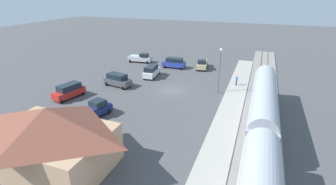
{
  "coord_description": "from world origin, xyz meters",
  "views": [
    {
      "loc": [
        -12.84,
        36.18,
        15.52
      ],
      "look_at": [
        -0.4,
        3.3,
        1.0
      ],
      "focal_mm": 26.5,
      "sensor_mm": 36.0,
      "label": 1
    }
  ],
  "objects_px": {
    "pedestrian_on_platform": "(237,80)",
    "suv_white": "(151,71)",
    "pickup_tan": "(202,64)",
    "light_pole_near_platform": "(220,65)",
    "pickup_silver": "(140,58)",
    "suv_charcoal": "(118,80)",
    "station_building": "(50,137)",
    "suv_blue": "(174,63)",
    "suv_red": "(69,91)",
    "pickup_navy": "(93,110)"
  },
  "relations": [
    {
      "from": "pickup_navy",
      "to": "light_pole_near_platform",
      "type": "xyz_separation_m",
      "value": [
        -13.78,
        -14.28,
        3.64
      ]
    },
    {
      "from": "suv_charcoal",
      "to": "pickup_navy",
      "type": "bearing_deg",
      "value": 105.58
    },
    {
      "from": "pickup_navy",
      "to": "suv_white",
      "type": "xyz_separation_m",
      "value": [
        -0.3,
        -17.88,
        0.12
      ]
    },
    {
      "from": "pedestrian_on_platform",
      "to": "suv_white",
      "type": "relative_size",
      "value": 0.34
    },
    {
      "from": "suv_blue",
      "to": "suv_charcoal",
      "type": "bearing_deg",
      "value": 68.41
    },
    {
      "from": "suv_blue",
      "to": "light_pole_near_platform",
      "type": "bearing_deg",
      "value": 136.38
    },
    {
      "from": "suv_blue",
      "to": "pickup_tan",
      "type": "distance_m",
      "value": 6.03
    },
    {
      "from": "suv_white",
      "to": "pickup_tan",
      "type": "distance_m",
      "value": 11.94
    },
    {
      "from": "station_building",
      "to": "pickup_tan",
      "type": "relative_size",
      "value": 2.04
    },
    {
      "from": "pedestrian_on_platform",
      "to": "pickup_silver",
      "type": "height_order",
      "value": "pickup_silver"
    },
    {
      "from": "pedestrian_on_platform",
      "to": "light_pole_near_platform",
      "type": "distance_m",
      "value": 5.71
    },
    {
      "from": "pickup_tan",
      "to": "light_pole_near_platform",
      "type": "height_order",
      "value": "light_pole_near_platform"
    },
    {
      "from": "station_building",
      "to": "pickup_silver",
      "type": "height_order",
      "value": "station_building"
    },
    {
      "from": "suv_red",
      "to": "pickup_navy",
      "type": "bearing_deg",
      "value": 150.92
    },
    {
      "from": "suv_blue",
      "to": "suv_red",
      "type": "relative_size",
      "value": 0.94
    },
    {
      "from": "pickup_tan",
      "to": "station_building",
      "type": "bearing_deg",
      "value": 81.32
    },
    {
      "from": "pickup_navy",
      "to": "pickup_silver",
      "type": "distance_m",
      "value": 27.38
    },
    {
      "from": "pickup_tan",
      "to": "light_pole_near_platform",
      "type": "xyz_separation_m",
      "value": [
        -5.66,
        12.62,
        3.64
      ]
    },
    {
      "from": "light_pole_near_platform",
      "to": "pickup_silver",
      "type": "bearing_deg",
      "value": -31.42
    },
    {
      "from": "pickup_tan",
      "to": "pickup_silver",
      "type": "relative_size",
      "value": 1.02
    },
    {
      "from": "suv_red",
      "to": "pickup_tan",
      "type": "bearing_deg",
      "value": -124.46
    },
    {
      "from": "pickup_silver",
      "to": "suv_charcoal",
      "type": "bearing_deg",
      "value": 102.05
    },
    {
      "from": "suv_blue",
      "to": "suv_charcoal",
      "type": "xyz_separation_m",
      "value": [
        5.5,
        13.89,
        0.0
      ]
    },
    {
      "from": "suv_charcoal",
      "to": "light_pole_near_platform",
      "type": "relative_size",
      "value": 0.7
    },
    {
      "from": "suv_blue",
      "to": "pedestrian_on_platform",
      "type": "bearing_deg",
      "value": 153.25
    },
    {
      "from": "suv_blue",
      "to": "suv_white",
      "type": "xyz_separation_m",
      "value": [
        2.05,
        7.29,
        0.0
      ]
    },
    {
      "from": "pedestrian_on_platform",
      "to": "suv_white",
      "type": "bearing_deg",
      "value": 1.03
    },
    {
      "from": "station_building",
      "to": "light_pole_near_platform",
      "type": "distance_m",
      "value": 26.25
    },
    {
      "from": "suv_red",
      "to": "light_pole_near_platform",
      "type": "xyz_separation_m",
      "value": [
        -21.26,
        -10.12,
        3.52
      ]
    },
    {
      "from": "suv_charcoal",
      "to": "light_pole_near_platform",
      "type": "xyz_separation_m",
      "value": [
        -16.93,
        -3.0,
        3.52
      ]
    },
    {
      "from": "pickup_tan",
      "to": "light_pole_near_platform",
      "type": "relative_size",
      "value": 0.77
    },
    {
      "from": "pedestrian_on_platform",
      "to": "pickup_navy",
      "type": "distance_m",
      "value": 24.37
    },
    {
      "from": "station_building",
      "to": "suv_white",
      "type": "distance_m",
      "value": 27.47
    },
    {
      "from": "pedestrian_on_platform",
      "to": "suv_charcoal",
      "type": "bearing_deg",
      "value": 19.58
    },
    {
      "from": "suv_red",
      "to": "light_pole_near_platform",
      "type": "bearing_deg",
      "value": -154.55
    },
    {
      "from": "pickup_navy",
      "to": "pickup_silver",
      "type": "xyz_separation_m",
      "value": [
        6.42,
        -26.62,
        0.0
      ]
    },
    {
      "from": "pickup_tan",
      "to": "pickup_silver",
      "type": "height_order",
      "value": "same"
    },
    {
      "from": "suv_red",
      "to": "pickup_silver",
      "type": "height_order",
      "value": "suv_red"
    },
    {
      "from": "pickup_silver",
      "to": "suv_blue",
      "type": "bearing_deg",
      "value": 170.61
    },
    {
      "from": "pickup_navy",
      "to": "light_pole_near_platform",
      "type": "height_order",
      "value": "light_pole_near_platform"
    },
    {
      "from": "station_building",
      "to": "suv_blue",
      "type": "distance_m",
      "value": 34.64
    },
    {
      "from": "station_building",
      "to": "suv_red",
      "type": "xyz_separation_m",
      "value": [
        10.06,
        -13.57,
        -2.03
      ]
    },
    {
      "from": "station_building",
      "to": "pickup_navy",
      "type": "bearing_deg",
      "value": -74.67
    },
    {
      "from": "suv_blue",
      "to": "pickup_silver",
      "type": "xyz_separation_m",
      "value": [
        8.77,
        -1.45,
        -0.12
      ]
    },
    {
      "from": "pickup_silver",
      "to": "suv_charcoal",
      "type": "xyz_separation_m",
      "value": [
        -3.28,
        15.34,
        0.12
      ]
    },
    {
      "from": "pickup_silver",
      "to": "light_pole_near_platform",
      "type": "bearing_deg",
      "value": 148.58
    },
    {
      "from": "station_building",
      "to": "suv_charcoal",
      "type": "bearing_deg",
      "value": -74.53
    },
    {
      "from": "pedestrian_on_platform",
      "to": "pickup_navy",
      "type": "height_order",
      "value": "pickup_navy"
    },
    {
      "from": "pickup_silver",
      "to": "suv_white",
      "type": "bearing_deg",
      "value": 127.58
    },
    {
      "from": "pedestrian_on_platform",
      "to": "suv_red",
      "type": "height_order",
      "value": "suv_red"
    }
  ]
}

